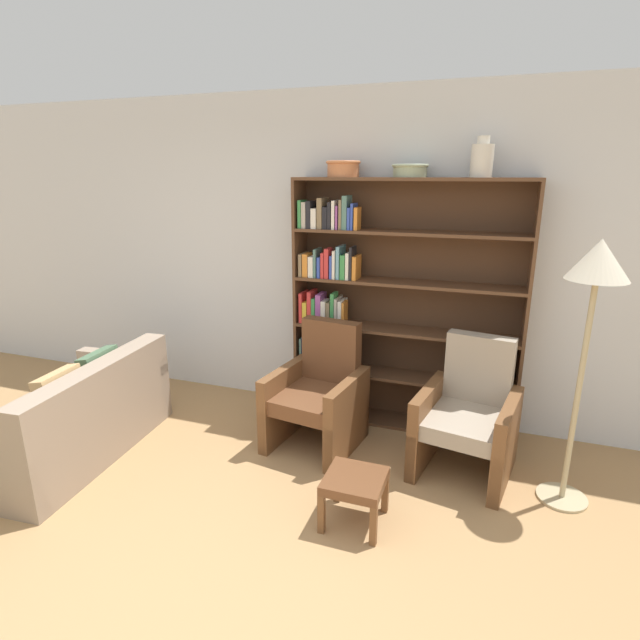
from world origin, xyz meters
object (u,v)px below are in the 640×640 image
(armchair_cushioned, at_px, (468,417))
(floor_lamp, at_px, (596,283))
(bookshelf, at_px, (382,306))
(bowl_brass, at_px, (410,170))
(footstool, at_px, (355,485))
(bowl_cream, at_px, (343,168))
(vase_tall, at_px, (482,160))
(couch, at_px, (72,420))
(armchair_leather, at_px, (319,395))

(armchair_cushioned, xyz_separation_m, floor_lamp, (0.64, -0.17, 1.06))
(bookshelf, height_order, bowl_brass, bowl_brass)
(bookshelf, relative_size, footstool, 5.73)
(bowl_cream, bearing_deg, bookshelf, 2.44)
(vase_tall, distance_m, floor_lamp, 1.23)
(footstool, bearing_deg, bowl_cream, 110.48)
(couch, bearing_deg, footstool, -95.90)
(armchair_leather, xyz_separation_m, footstool, (0.53, -0.85, -0.15))
(bookshelf, distance_m, bowl_brass, 1.10)
(couch, bearing_deg, bowl_cream, -57.24)
(bowl_brass, bearing_deg, vase_tall, -0.00)
(vase_tall, bearing_deg, bookshelf, 178.79)
(vase_tall, relative_size, armchair_leather, 0.30)
(armchair_cushioned, bearing_deg, armchair_leather, 10.14)
(vase_tall, distance_m, footstool, 2.42)
(couch, height_order, floor_lamp, floor_lamp)
(footstool, bearing_deg, armchair_cushioned, 54.51)
(bowl_brass, xyz_separation_m, armchair_cushioned, (0.59, -0.53, -1.70))
(bowl_brass, bearing_deg, armchair_leather, -136.13)
(bookshelf, height_order, bowl_cream, bowl_cream)
(couch, relative_size, armchair_leather, 1.67)
(bookshelf, distance_m, vase_tall, 1.34)
(bookshelf, height_order, floor_lamp, bookshelf)
(vase_tall, bearing_deg, bowl_brass, 180.00)
(bookshelf, bearing_deg, armchair_cushioned, -34.90)
(couch, xyz_separation_m, armchair_cushioned, (2.85, 0.80, 0.13))
(armchair_cushioned, bearing_deg, bowl_brass, -31.41)
(armchair_leather, xyz_separation_m, armchair_cushioned, (1.14, -0.00, 0.00))
(floor_lamp, xyz_separation_m, footstool, (-1.25, -0.68, -1.21))
(vase_tall, bearing_deg, footstool, -110.91)
(bookshelf, xyz_separation_m, armchair_cushioned, (0.77, -0.54, -0.62))
(vase_tall, relative_size, footstool, 0.79)
(armchair_leather, height_order, armchair_cushioned, same)
(bowl_cream, xyz_separation_m, floor_lamp, (1.76, -0.70, -0.65))
(bookshelf, relative_size, armchair_cushioned, 2.14)
(bookshelf, relative_size, vase_tall, 7.24)
(bowl_cream, xyz_separation_m, armchair_leather, (-0.02, -0.53, -1.72))
(bowl_cream, distance_m, floor_lamp, 2.00)
(vase_tall, bearing_deg, bowl_cream, 180.00)
(bowl_cream, distance_m, bowl_brass, 0.53)
(bowl_cream, distance_m, couch, 2.86)
(vase_tall, distance_m, armchair_leather, 2.13)
(floor_lamp, bearing_deg, bowl_cream, 158.43)
(armchair_leather, relative_size, armchair_cushioned, 1.00)
(footstool, bearing_deg, bookshelf, 96.93)
(armchair_cushioned, xyz_separation_m, footstool, (-0.61, -0.85, -0.15))
(bowl_brass, xyz_separation_m, couch, (-2.26, -1.32, -1.83))
(bowl_brass, xyz_separation_m, armchair_leather, (-0.55, -0.53, -1.70))
(bookshelf, relative_size, armchair_leather, 2.14)
(couch, distance_m, footstool, 2.25)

